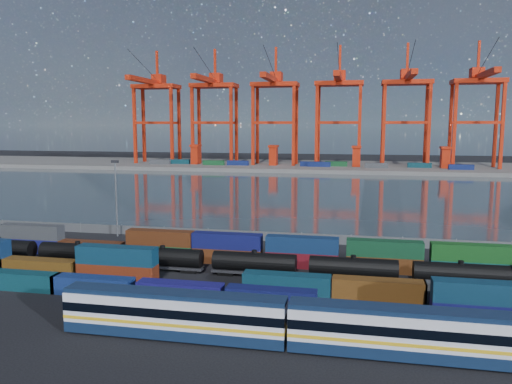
# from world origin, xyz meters

# --- Properties ---
(ground) EXTENTS (700.00, 700.00, 0.00)m
(ground) POSITION_xyz_m (0.00, 0.00, 0.00)
(ground) COLOR black
(ground) RESTS_ON ground
(harbor_water) EXTENTS (700.00, 700.00, 0.00)m
(harbor_water) POSITION_xyz_m (0.00, 105.00, 0.01)
(harbor_water) COLOR #2C3940
(harbor_water) RESTS_ON ground
(far_quay) EXTENTS (700.00, 70.00, 2.00)m
(far_quay) POSITION_xyz_m (0.00, 210.00, 1.00)
(far_quay) COLOR #514F4C
(far_quay) RESTS_ON ground
(distant_mountains) EXTENTS (2470.00, 1100.00, 520.00)m
(distant_mountains) POSITION_xyz_m (63.02, 1600.00, 220.29)
(distant_mountains) COLOR #1E2630
(distant_mountains) RESTS_ON ground
(passenger_train) EXTENTS (77.70, 3.17, 5.44)m
(passenger_train) POSITION_xyz_m (26.98, -21.18, 2.74)
(passenger_train) COLOR silver
(passenger_train) RESTS_ON ground
(container_row_south) EXTENTS (140.74, 2.45, 5.22)m
(container_row_south) POSITION_xyz_m (6.17, -9.58, 2.05)
(container_row_south) COLOR #404345
(container_row_south) RESTS_ON ground
(container_row_mid) EXTENTS (142.40, 2.58, 5.49)m
(container_row_mid) POSITION_xyz_m (9.90, -3.10, 2.01)
(container_row_mid) COLOR #44474A
(container_row_mid) RESTS_ON ground
(container_row_north) EXTENTS (142.12, 2.49, 5.31)m
(container_row_north) POSITION_xyz_m (12.93, 10.12, 2.36)
(container_row_north) COLOR navy
(container_row_north) RESTS_ON ground
(tanker_string) EXTENTS (122.37, 2.98, 4.26)m
(tanker_string) POSITION_xyz_m (12.89, 3.57, 2.14)
(tanker_string) COLOR black
(tanker_string) RESTS_ON ground
(waterfront_fence) EXTENTS (160.12, 0.12, 2.20)m
(waterfront_fence) POSITION_xyz_m (-0.00, 28.00, 1.00)
(waterfront_fence) COLOR #595B5E
(waterfront_fence) RESTS_ON ground
(yard_light_mast) EXTENTS (1.60, 0.40, 16.60)m
(yard_light_mast) POSITION_xyz_m (-30.00, 26.00, 9.30)
(yard_light_mast) COLOR slate
(yard_light_mast) RESTS_ON ground
(gantry_cranes) EXTENTS (200.66, 49.27, 66.72)m
(gantry_cranes) POSITION_xyz_m (-7.50, 203.23, 40.90)
(gantry_cranes) COLOR red
(gantry_cranes) RESTS_ON ground
(quay_containers) EXTENTS (172.58, 10.99, 2.60)m
(quay_containers) POSITION_xyz_m (-11.00, 195.46, 3.30)
(quay_containers) COLOR navy
(quay_containers) RESTS_ON far_quay
(straddle_carriers) EXTENTS (140.00, 7.00, 11.10)m
(straddle_carriers) POSITION_xyz_m (-2.50, 200.00, 7.82)
(straddle_carriers) COLOR red
(straddle_carriers) RESTS_ON far_quay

